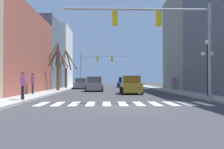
# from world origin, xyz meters

# --- Properties ---
(ground_plane) EXTENTS (240.00, 240.00, 0.00)m
(ground_plane) POSITION_xyz_m (0.00, 0.00, 0.00)
(ground_plane) COLOR #38383D
(building_row_left) EXTENTS (6.00, 46.48, 13.24)m
(building_row_left) POSITION_xyz_m (-10.57, 16.66, 5.24)
(building_row_left) COLOR tan
(building_row_left) RESTS_ON ground_plane
(crosswalk_stripes) EXTENTS (9.45, 2.60, 0.01)m
(crosswalk_stripes) POSITION_xyz_m (-0.00, 1.60, 0.00)
(crosswalk_stripes) COLOR white
(crosswalk_stripes) RESTS_ON ground_plane
(traffic_signal_near) EXTENTS (8.86, 0.28, 5.96)m
(traffic_signal_near) POSITION_xyz_m (2.56, 2.49, 4.43)
(traffic_signal_near) COLOR gray
(traffic_signal_near) RESTS_ON ground_plane
(traffic_signal_far) EXTENTS (8.68, 0.28, 5.95)m
(traffic_signal_far) POSITION_xyz_m (-2.62, 33.51, 4.42)
(traffic_signal_far) COLOR gray
(traffic_signal_far) RESTS_ON ground_plane
(street_lamp_right_corner) EXTENTS (0.95, 0.36, 4.10)m
(street_lamp_right_corner) POSITION_xyz_m (6.45, 5.71, 3.06)
(street_lamp_right_corner) COLOR black
(street_lamp_right_corner) RESTS_ON sidewalk_right
(car_driving_toward_lane) EXTENTS (1.96, 4.58, 1.71)m
(car_driving_toward_lane) POSITION_xyz_m (1.46, 11.77, 0.79)
(car_driving_toward_lane) COLOR #A38423
(car_driving_toward_lane) RESTS_ON ground_plane
(car_parked_right_far) EXTENTS (1.99, 4.11, 1.69)m
(car_parked_right_far) POSITION_xyz_m (-2.18, 17.16, 0.78)
(car_parked_right_far) COLOR gray
(car_parked_right_far) RESTS_ON ground_plane
(car_parked_left_near) EXTENTS (2.16, 4.80, 1.74)m
(car_parked_left_near) POSITION_xyz_m (2.28, 32.39, 0.81)
(car_parked_left_near) COLOR navy
(car_parked_left_near) RESTS_ON ground_plane
(car_parked_right_near) EXTENTS (2.16, 4.48, 1.56)m
(car_parked_right_near) POSITION_xyz_m (-4.35, 36.89, 0.73)
(car_parked_right_near) COLOR white
(car_parked_right_near) RESTS_ON ground_plane
(car_at_intersection) EXTENTS (1.97, 4.69, 1.54)m
(car_at_intersection) POSITION_xyz_m (-4.44, 25.30, 0.73)
(car_at_intersection) COLOR gray
(car_at_intersection) RESTS_ON ground_plane
(pedestrian_on_right_sidewalk) EXTENTS (0.71, 0.30, 1.66)m
(pedestrian_on_right_sidewalk) POSITION_xyz_m (7.14, 17.37, 1.13)
(pedestrian_on_right_sidewalk) COLOR #4C4C51
(pedestrian_on_right_sidewalk) RESTS_ON sidewalk_right
(pedestrian_waiting_at_curb) EXTENTS (0.38, 0.75, 1.81)m
(pedestrian_waiting_at_curb) POSITION_xyz_m (-7.08, 9.19, 1.22)
(pedestrian_waiting_at_curb) COLOR #282D47
(pedestrian_waiting_at_curb) RESTS_ON sidewalk_left
(pedestrian_crossing_street) EXTENTS (0.47, 0.69, 1.75)m
(pedestrian_crossing_street) POSITION_xyz_m (-5.97, 2.92, 1.18)
(pedestrian_crossing_street) COLOR black
(pedestrian_crossing_street) RESTS_ON sidewalk_left
(street_tree_left_far) EXTENTS (2.01, 3.29, 5.76)m
(street_tree_left_far) POSITION_xyz_m (-6.79, 18.88, 2.92)
(street_tree_left_far) COLOR brown
(street_tree_left_far) RESTS_ON sidewalk_left
(street_tree_right_near) EXTENTS (2.25, 2.05, 5.13)m
(street_tree_right_near) POSITION_xyz_m (-6.28, 16.57, 2.53)
(street_tree_right_near) COLOR brown
(street_tree_right_near) RESTS_ON sidewalk_left
(street_tree_left_near) EXTENTS (2.67, 3.48, 5.60)m
(street_tree_left_near) POSITION_xyz_m (-6.54, 25.89, 2.97)
(street_tree_left_near) COLOR brown
(street_tree_left_near) RESTS_ON sidewalk_left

